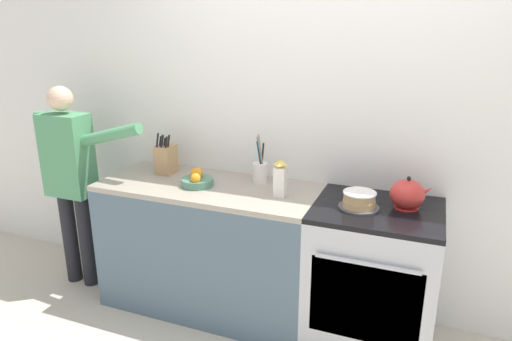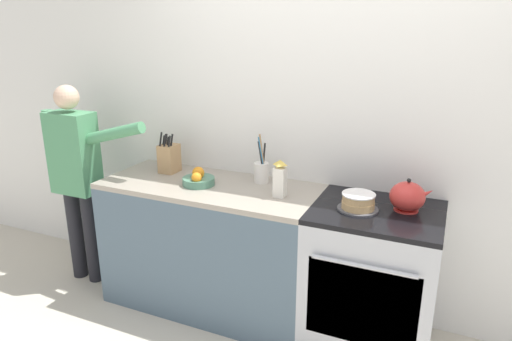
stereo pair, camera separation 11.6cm
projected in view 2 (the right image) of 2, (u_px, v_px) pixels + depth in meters
wall_back at (333, 126)px, 2.94m from camera, size 8.00×0.04×2.60m
counter_cabinet at (212, 245)px, 3.18m from camera, size 1.47×0.64×0.91m
stove_range at (371, 279)px, 2.76m from camera, size 0.74×0.67×0.91m
layer_cake at (358, 202)px, 2.61m from camera, size 0.23×0.23×0.10m
tea_kettle at (408, 197)px, 2.59m from camera, size 0.24×0.20×0.19m
knife_block at (169, 158)px, 3.27m from camera, size 0.12×0.14×0.30m
utensil_crock at (261, 171)px, 3.06m from camera, size 0.10×0.10×0.34m
fruit_bowl at (198, 179)px, 3.02m from camera, size 0.21×0.21×0.11m
milk_carton at (280, 179)px, 2.79m from camera, size 0.07×0.07×0.24m
person_baker at (76, 169)px, 3.37m from camera, size 0.90×0.20×1.52m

